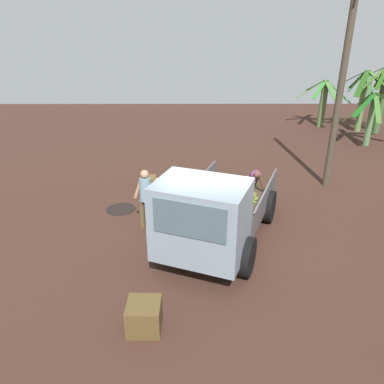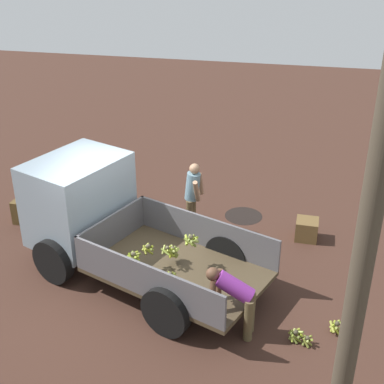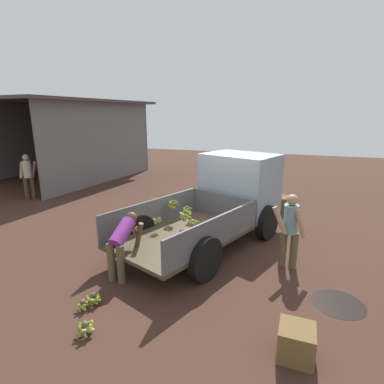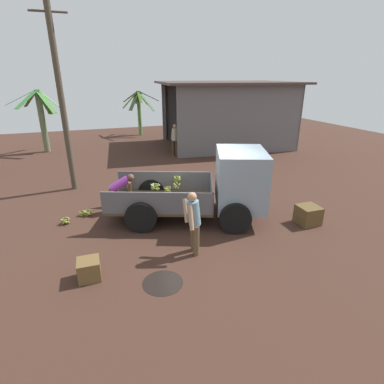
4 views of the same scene
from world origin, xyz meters
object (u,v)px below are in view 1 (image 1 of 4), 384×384
cargo_truck (208,217)px  banana_bunch_on_ground_2 (235,179)px  person_foreground_visitor (145,196)px  banana_bunch_on_ground_1 (249,185)px  person_worker_loading (254,181)px  banana_bunch_on_ground_0 (248,187)px  wooden_crate_0 (149,183)px  wooden_crate_1 (144,316)px  utility_pole (341,86)px

cargo_truck → banana_bunch_on_ground_2: 4.82m
person_foreground_visitor → banana_bunch_on_ground_1: person_foreground_visitor is taller
person_worker_loading → banana_bunch_on_ground_0: size_ratio=4.71×
cargo_truck → wooden_crate_0: size_ratio=10.69×
person_foreground_visitor → person_worker_loading: (-1.38, 3.09, -0.16)m
banana_bunch_on_ground_2 → wooden_crate_0: 2.97m
banana_bunch_on_ground_0 → wooden_crate_1: bearing=-23.9°
utility_pole → banana_bunch_on_ground_0: bearing=-81.1°
person_foreground_visitor → person_worker_loading: size_ratio=1.33×
utility_pole → banana_bunch_on_ground_1: bearing=-84.8°
person_foreground_visitor → banana_bunch_on_ground_1: size_ratio=8.62×
person_worker_loading → banana_bunch_on_ground_0: bearing=-177.2°
person_worker_loading → banana_bunch_on_ground_0: person_worker_loading is taller
banana_bunch_on_ground_1 → wooden_crate_1: (6.31, -2.79, 0.17)m
person_foreground_visitor → banana_bunch_on_ground_2: bearing=-37.6°
banana_bunch_on_ground_1 → wooden_crate_1: size_ratio=0.31×
banana_bunch_on_ground_0 → banana_bunch_on_ground_2: bearing=-152.0°
wooden_crate_0 → wooden_crate_1: 6.21m
utility_pole → banana_bunch_on_ground_2: (-0.22, -3.07, -3.16)m
person_foreground_visitor → cargo_truck: bearing=-130.3°
banana_bunch_on_ground_0 → wooden_crate_0: (-0.07, -3.26, 0.11)m
banana_bunch_on_ground_0 → wooden_crate_1: 6.69m
cargo_truck → person_worker_loading: bearing=173.9°
cargo_truck → banana_bunch_on_ground_2: size_ratio=17.98×
utility_pole → person_foreground_visitor: bearing=-64.0°
person_foreground_visitor → banana_bunch_on_ground_2: person_foreground_visitor is taller
utility_pole → person_worker_loading: 3.98m
banana_bunch_on_ground_1 → wooden_crate_0: bearing=-88.0°
banana_bunch_on_ground_0 → banana_bunch_on_ground_1: 0.20m
cargo_truck → person_worker_loading: size_ratio=4.09×
banana_bunch_on_ground_0 → wooden_crate_0: 3.26m
utility_pole → banana_bunch_on_ground_0: 4.19m
person_foreground_visitor → wooden_crate_1: bearing=-170.4°
utility_pole → wooden_crate_1: 9.02m
person_foreground_visitor → banana_bunch_on_ground_0: size_ratio=6.25×
person_worker_loading → banana_bunch_on_ground_1: (-1.20, 0.05, -0.64)m
banana_bunch_on_ground_0 → wooden_crate_1: wooden_crate_1 is taller
person_worker_loading → banana_bunch_on_ground_2: bearing=-165.9°
person_foreground_visitor → person_worker_loading: person_foreground_visitor is taller
cargo_truck → banana_bunch_on_ground_1: bearing=-179.5°
person_foreground_visitor → wooden_crate_1: 3.80m
person_worker_loading → wooden_crate_0: bearing=-106.6°
utility_pole → wooden_crate_1: utility_pole is taller
person_foreground_visitor → person_worker_loading: bearing=-61.8°
person_worker_loading → wooden_crate_0: size_ratio=2.61×
person_worker_loading → wooden_crate_0: person_worker_loading is taller
wooden_crate_0 → wooden_crate_1: bearing=5.0°
banana_bunch_on_ground_1 → wooden_crate_1: 6.90m
banana_bunch_on_ground_0 → wooden_crate_1: (6.12, -2.71, 0.15)m
banana_bunch_on_ground_0 → banana_bunch_on_ground_1: bearing=158.2°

